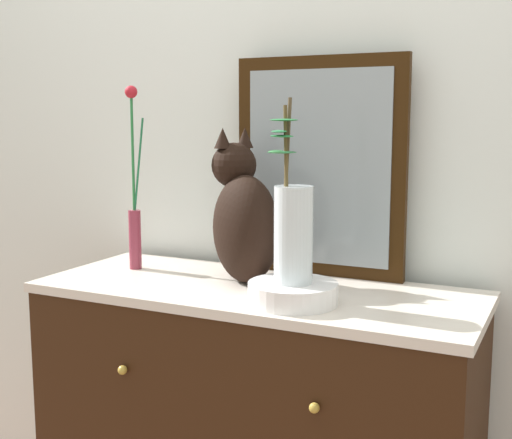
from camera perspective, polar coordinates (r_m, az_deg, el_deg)
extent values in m
cube|color=silver|center=(2.00, 3.88, 8.68)|extent=(4.40, 0.08, 2.60)
cube|color=beige|center=(1.78, 0.00, -6.14)|extent=(1.17, 0.47, 0.02)
sphere|color=#B79338|center=(1.77, -11.24, -12.39)|extent=(0.02, 0.02, 0.02)
sphere|color=#B79338|center=(1.53, 4.96, -15.61)|extent=(0.02, 0.02, 0.02)
cube|color=black|center=(1.89, 5.40, 4.42)|extent=(0.49, 0.03, 0.61)
cube|color=gray|center=(1.87, 5.24, 4.40)|extent=(0.41, 0.01, 0.54)
ellipsoid|color=black|center=(1.80, -0.90, -0.83)|extent=(0.29, 0.27, 0.29)
sphere|color=black|center=(1.84, -1.88, 4.62)|extent=(0.12, 0.12, 0.12)
cone|color=black|center=(1.82, -2.85, 6.91)|extent=(0.05, 0.05, 0.06)
cone|color=black|center=(1.85, -0.95, 6.94)|extent=(0.05, 0.05, 0.06)
cylinder|color=black|center=(1.64, 2.67, -6.37)|extent=(0.18, 0.14, 0.03)
cylinder|color=maroon|center=(2.01, -10.20, -1.68)|extent=(0.04, 0.04, 0.17)
cylinder|color=#266D37|center=(1.98, -10.39, 5.40)|extent=(0.01, 0.01, 0.32)
sphere|color=#AA1A25|center=(1.98, -10.53, 10.58)|extent=(0.04, 0.04, 0.04)
cylinder|color=#1E653D|center=(1.97, -9.90, 4.60)|extent=(0.04, 0.01, 0.27)
cylinder|color=white|center=(1.62, 3.14, -6.23)|extent=(0.22, 0.22, 0.05)
cylinder|color=silver|center=(1.59, 3.18, -1.30)|extent=(0.09, 0.09, 0.23)
cylinder|color=#4E3F29|center=(1.58, 2.63, 4.91)|extent=(0.01, 0.04, 0.30)
ellipsoid|color=#2A6E3D|center=(1.57, 2.20, 5.71)|extent=(0.08, 0.07, 0.01)
ellipsoid|color=#1E7136|center=(1.57, 2.19, 7.07)|extent=(0.08, 0.06, 0.01)
ellipsoid|color=#266C38|center=(1.58, 2.37, 8.42)|extent=(0.07, 0.04, 0.01)
cylinder|color=#4E3E20|center=(1.57, 2.57, 4.56)|extent=(0.03, 0.03, 0.28)
ellipsoid|color=#2F723B|center=(1.58, 1.74, 5.78)|extent=(0.06, 0.08, 0.01)
ellipsoid|color=#26703E|center=(1.56, 1.99, 7.46)|extent=(0.05, 0.08, 0.01)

